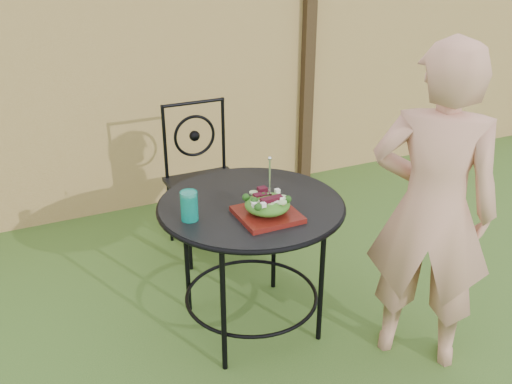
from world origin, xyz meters
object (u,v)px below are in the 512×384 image
patio_chair (204,175)px  salad_plate (267,215)px  patio_table (251,228)px  diner (432,211)px

patio_chair → salad_plate: size_ratio=3.52×
patio_table → salad_plate: size_ratio=3.42×
patio_table → salad_plate: bearing=-88.5°
patio_table → patio_chair: patio_chair is taller
patio_table → diner: diner is taller
patio_table → salad_plate: (0.00, -0.17, 0.15)m
patio_chair → diner: bearing=-68.5°
patio_table → diner: (0.65, -0.54, 0.20)m
patio_table → salad_plate: salad_plate is taller
patio_table → patio_chair: size_ratio=0.97×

